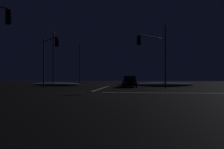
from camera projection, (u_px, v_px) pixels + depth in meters
ground at (90, 93)px, 20.00m from camera, size 120.00×120.00×0.10m
stop_line_north at (102, 88)px, 27.47m from camera, size 0.35×12.81×0.01m
centre_line_ns at (112, 85)px, 39.00m from camera, size 22.00×0.15×0.01m
crosswalk_bar_east at (174, 93)px, 19.17m from camera, size 12.81×0.40×0.01m
snow_bank_left_curb at (56, 84)px, 34.18m from camera, size 8.03×1.50×0.56m
snow_bank_right_curb at (163, 85)px, 32.18m from camera, size 9.11×1.50×0.60m
sedan_black at (130, 81)px, 30.20m from camera, size 2.02×4.33×1.57m
sedan_blue at (130, 81)px, 35.84m from camera, size 2.02×4.33×1.57m
sedan_white at (130, 80)px, 42.07m from camera, size 2.02×4.33×1.57m
sedan_green at (131, 80)px, 48.78m from camera, size 2.02×4.33×1.57m
sedan_silver at (131, 80)px, 54.16m from camera, size 2.02×4.33×1.57m
sedan_red at (131, 79)px, 60.90m from camera, size 2.02×4.33×1.57m
traffic_signal_nw at (49, 53)px, 27.45m from camera, size 3.18×3.18×6.46m
traffic_signal_ne at (155, 51)px, 25.81m from camera, size 3.66×3.66×6.43m
streetlamp_right_near at (165, 51)px, 32.17m from camera, size 0.44×0.44×9.33m
streetlamp_left_far at (80, 60)px, 49.94m from camera, size 0.44×0.44×9.29m
streetlamp_left_near at (53, 55)px, 34.03m from camera, size 0.44×0.44×8.55m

